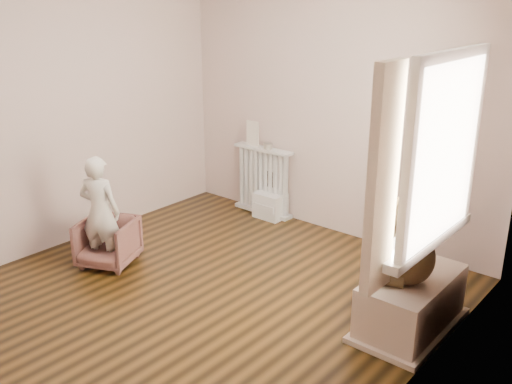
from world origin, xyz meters
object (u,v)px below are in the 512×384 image
Objects in this scene: toy_vanity at (270,194)px; toy_bench at (411,304)px; radiator at (263,181)px; child at (100,212)px; armchair at (108,242)px; teddy_bear at (408,249)px; plush_cat at (425,217)px.

toy_bench is at bearing -26.05° from toy_vanity.
child reaches higher than radiator.
toy_vanity is at bearing -13.30° from radiator.
toy_vanity is 2.42m from toy_bench.
child is (0.00, -0.05, 0.31)m from armchair.
toy_vanity is (0.13, -0.03, -0.11)m from radiator.
teddy_bear is (2.28, -1.19, 0.28)m from radiator.
armchair is 2.70m from toy_bench.
toy_bench is (2.30, -1.09, -0.19)m from radiator.
teddy_bear is at bearing -28.27° from toy_vanity.
armchair is 0.32m from child.
armchair is (-0.41, -1.85, -0.06)m from toy_vanity.
toy_vanity is 0.84× the size of teddy_bear.
radiator is at bearing 56.59° from armchair.
radiator is 1.91m from armchair.
child is 1.65× the size of teddy_bear.
radiator is at bearing -123.19° from child.
child is 2.83m from plush_cat.
child is at bearing -102.23° from toy_vanity.
plush_cat reaches higher than teddy_bear.
plush_cat is (2.31, -1.31, 0.72)m from toy_vanity.
armchair is 2.88m from plush_cat.
toy_bench is (2.17, -1.06, -0.08)m from toy_vanity.
plush_cat is (2.44, -1.34, 0.61)m from radiator.
teddy_bear is (2.56, 0.75, 0.14)m from child.
toy_bench is 0.48m from teddy_bear.
child is 2.74m from toy_bench.
toy_vanity is at bearing -127.02° from child.
teddy_bear is (2.56, 0.70, 0.45)m from armchair.
child is (-0.41, -1.90, 0.26)m from toy_vanity.
plush_cat is at bearing -13.43° from armchair.
radiator is at bearing 166.70° from toy_vanity.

